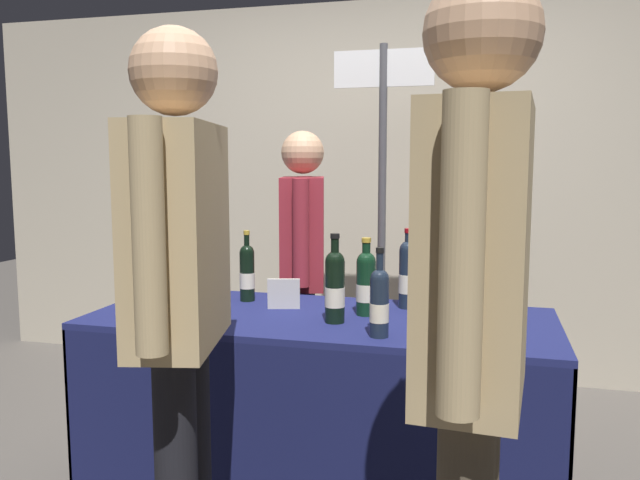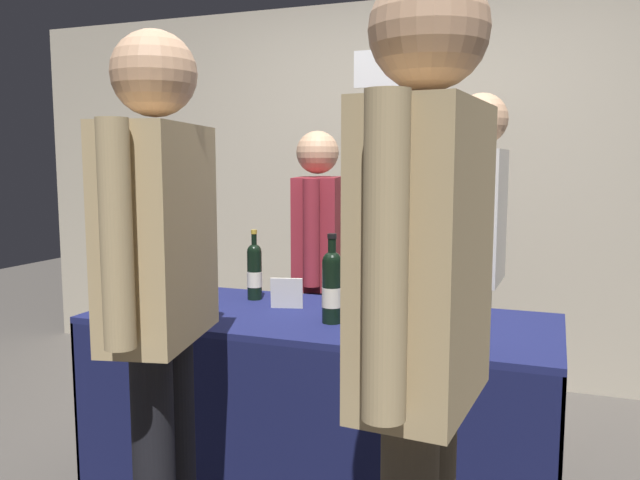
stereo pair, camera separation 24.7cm
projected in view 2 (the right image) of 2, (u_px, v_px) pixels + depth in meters
name	position (u px, v px, depth m)	size (l,w,h in m)	color
back_partition	(417.00, 191.00, 4.14)	(5.80, 0.12, 2.43)	#B2A893
tasting_table	(320.00, 376.00, 2.54)	(1.81, 0.73, 0.80)	#191E51
featured_wine_bottle	(332.00, 286.00, 2.38)	(0.08, 0.08, 0.34)	black
display_bottle_0	(366.00, 283.00, 2.48)	(0.08, 0.08, 0.31)	black
display_bottle_1	(370.00, 303.00, 2.17)	(0.07, 0.07, 0.31)	#192333
display_bottle_2	(254.00, 271.00, 2.79)	(0.07, 0.07, 0.31)	black
display_bottle_3	(412.00, 275.00, 2.59)	(0.08, 0.08, 0.33)	#192333
wine_glass_near_vendor	(469.00, 316.00, 2.03)	(0.08, 0.08, 0.15)	silver
flower_vase	(452.00, 289.00, 2.37)	(0.08, 0.08, 0.39)	slate
brochure_stand	(287.00, 293.00, 2.62)	(0.13, 0.01, 0.13)	silver
vendor_presenter	(318.00, 256.00, 3.22)	(0.30, 0.57, 1.55)	#2D3347
vendor_assistant	(478.00, 244.00, 2.91)	(0.23, 0.56, 1.71)	#4C4233
taster_foreground_right	(160.00, 274.00, 1.85)	(0.30, 0.60, 1.76)	black
taster_foreground_left	(423.00, 315.00, 1.34)	(0.24, 0.56, 1.78)	#4C4233
booth_signpost	(401.00, 186.00, 3.40)	(0.54, 0.04, 2.02)	#47474C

